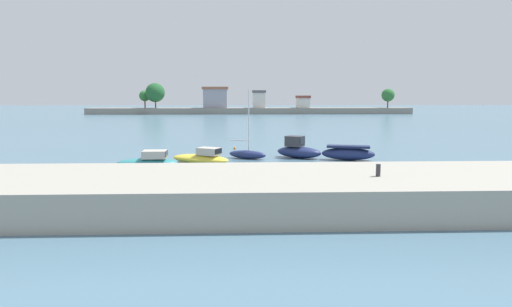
# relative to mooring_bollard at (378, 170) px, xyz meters

# --- Properties ---
(ground_plane) EXTENTS (400.00, 400.00, 0.00)m
(ground_plane) POSITION_rel_mooring_bollard_xyz_m (-3.36, 8.61, -1.93)
(ground_plane) COLOR slate
(seawall_embankment) EXTENTS (82.84, 7.77, 1.64)m
(seawall_embankment) POSITION_rel_mooring_bollard_xyz_m (-3.36, 0.62, -1.11)
(seawall_embankment) COLOR #9E998C
(seawall_embankment) RESTS_ON ground
(mooring_bollard) EXTENTS (0.22, 0.22, 0.59)m
(mooring_bollard) POSITION_rel_mooring_bollard_xyz_m (0.00, 0.00, 0.00)
(mooring_bollard) COLOR #2D2D33
(mooring_bollard) RESTS_ON seawall_embankment
(moored_boat_0) EXTENTS (4.60, 1.87, 1.30)m
(moored_boat_0) POSITION_rel_mooring_bollard_xyz_m (-13.45, 12.72, -1.45)
(moored_boat_0) COLOR teal
(moored_boat_0) RESTS_ON ground
(moored_boat_1) EXTENTS (5.41, 4.09, 1.32)m
(moored_boat_1) POSITION_rel_mooring_bollard_xyz_m (-9.62, 14.46, -1.47)
(moored_boat_1) COLOR yellow
(moored_boat_1) RESTS_ON ground
(moored_boat_2) EXTENTS (3.55, 2.47, 5.87)m
(moored_boat_2) POSITION_rel_mooring_bollard_xyz_m (-5.91, 16.98, -1.51)
(moored_boat_2) COLOR navy
(moored_boat_2) RESTS_ON ground
(moored_boat_3) EXTENTS (4.32, 3.47, 1.90)m
(moored_boat_3) POSITION_rel_mooring_bollard_xyz_m (-1.46, 17.31, -1.25)
(moored_boat_3) COLOR navy
(moored_boat_3) RESTS_ON ground
(moored_boat_4) EXTENTS (4.61, 2.38, 1.23)m
(moored_boat_4) POSITION_rel_mooring_bollard_xyz_m (2.59, 15.87, -1.34)
(moored_boat_4) COLOR navy
(moored_boat_4) RESTS_ON ground
(mooring_buoy_0) EXTENTS (0.39, 0.39, 0.39)m
(mooring_buoy_0) POSITION_rel_mooring_bollard_xyz_m (-8.18, 10.14, -1.74)
(mooring_buoy_0) COLOR orange
(mooring_buoy_0) RESTS_ON ground
(mooring_buoy_1) EXTENTS (0.41, 0.41, 0.41)m
(mooring_buoy_1) POSITION_rel_mooring_bollard_xyz_m (-10.88, 11.04, -1.73)
(mooring_buoy_1) COLOR orange
(mooring_buoy_1) RESTS_ON ground
(mooring_buoy_2) EXTENTS (0.26, 0.26, 0.26)m
(mooring_buoy_2) POSITION_rel_mooring_bollard_xyz_m (-7.07, 23.56, -1.80)
(mooring_buoy_2) COLOR orange
(mooring_buoy_2) RESTS_ON ground
(distant_shoreline) EXTENTS (92.24, 7.03, 8.76)m
(distant_shoreline) POSITION_rel_mooring_bollard_xyz_m (-5.67, 105.03, 0.35)
(distant_shoreline) COLOR gray
(distant_shoreline) RESTS_ON ground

